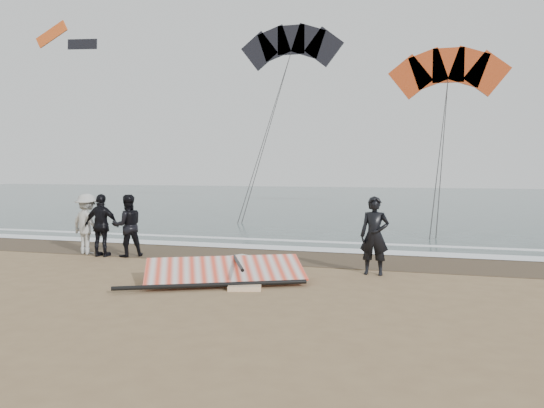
{
  "coord_description": "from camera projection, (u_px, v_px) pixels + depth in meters",
  "views": [
    {
      "loc": [
        3.68,
        -9.97,
        2.51
      ],
      "look_at": [
        -0.06,
        3.0,
        1.6
      ],
      "focal_mm": 35.0,
      "sensor_mm": 36.0,
      "label": 1
    }
  ],
  "objects": [
    {
      "name": "ground",
      "position": [
        234.0,
        292.0,
        10.74
      ],
      "size": [
        120.0,
        120.0,
        0.0
      ],
      "primitive_type": "plane",
      "color": "#8C704C",
      "rests_on": "ground"
    },
    {
      "name": "sea",
      "position": [
        377.0,
        200.0,
        42.38
      ],
      "size": [
        120.0,
        54.0,
        0.02
      ],
      "primitive_type": "cube",
      "color": "#233838",
      "rests_on": "ground"
    },
    {
      "name": "kite_dark",
      "position": [
        291.0,
        49.0,
        36.63
      ],
      "size": [
        8.3,
        7.09,
        17.5
      ],
      "color": "black",
      "rests_on": "ground"
    },
    {
      "name": "wet_sand",
      "position": [
        289.0,
        256.0,
        15.06
      ],
      "size": [
        120.0,
        2.8,
        0.01
      ],
      "primitive_type": "cube",
      "color": "#4C3D2B",
      "rests_on": "ground"
    },
    {
      "name": "trio_cluster",
      "position": [
        104.0,
        225.0,
        15.24
      ],
      "size": [
        2.59,
        1.13,
        1.79
      ],
      "color": "black",
      "rests_on": "ground"
    },
    {
      "name": "foam_near",
      "position": [
        300.0,
        249.0,
        16.4
      ],
      "size": [
        120.0,
        0.9,
        0.01
      ],
      "primitive_type": "cube",
      "color": "white",
      "rests_on": "sea"
    },
    {
      "name": "distant_kites",
      "position": [
        18.0,
        42.0,
        47.28
      ],
      "size": [
        18.72,
        4.12,
        2.5
      ],
      "color": "black",
      "rests_on": "ground"
    },
    {
      "name": "man_main",
      "position": [
        374.0,
        236.0,
        12.47
      ],
      "size": [
        0.7,
        0.48,
        1.85
      ],
      "primitive_type": "imported",
      "rotation": [
        0.0,
        0.0,
        -0.06
      ],
      "color": "black",
      "rests_on": "ground"
    },
    {
      "name": "kite_red",
      "position": [
        448.0,
        75.0,
        30.8
      ],
      "size": [
        7.67,
        7.06,
        15.88
      ],
      "color": "#C44117",
      "rests_on": "ground"
    },
    {
      "name": "foam_far",
      "position": [
        311.0,
        241.0,
        18.03
      ],
      "size": [
        120.0,
        0.45,
        0.01
      ],
      "primitive_type": "cube",
      "color": "white",
      "rests_on": "sea"
    },
    {
      "name": "sail_rig",
      "position": [
        225.0,
        272.0,
        11.81
      ],
      "size": [
        3.69,
        3.06,
        0.49
      ],
      "color": "black",
      "rests_on": "ground"
    },
    {
      "name": "board_cream",
      "position": [
        213.0,
        263.0,
        13.77
      ],
      "size": [
        1.88,
        2.56,
        0.11
      ],
      "primitive_type": "cube",
      "rotation": [
        0.0,
        0.0,
        -0.53
      ],
      "color": "beige",
      "rests_on": "ground"
    },
    {
      "name": "board_white",
      "position": [
        247.0,
        277.0,
        11.98
      ],
      "size": [
        1.32,
        2.53,
        0.1
      ],
      "primitive_type": "cube",
      "rotation": [
        0.0,
        0.0,
        0.28
      ],
      "color": "white",
      "rests_on": "ground"
    }
  ]
}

